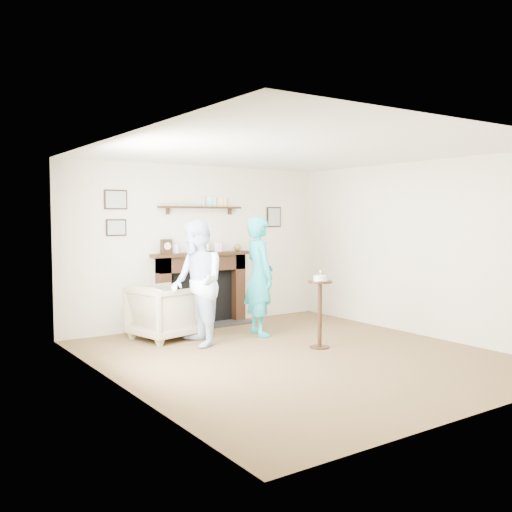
% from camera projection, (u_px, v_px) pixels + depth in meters
% --- Properties ---
extents(ground, '(5.00, 5.00, 0.00)m').
position_uv_depth(ground, '(297.00, 356.00, 7.00)').
color(ground, brown).
rests_on(ground, ground).
extents(room_shell, '(4.54, 5.02, 2.52)m').
position_uv_depth(room_shell, '(265.00, 223.00, 7.45)').
color(room_shell, beige).
rests_on(room_shell, ground).
extents(armchair, '(0.99, 0.97, 0.76)m').
position_uv_depth(armchair, '(165.00, 339.00, 7.97)').
color(armchair, '#C5B192').
rests_on(armchair, ground).
extents(man, '(0.75, 0.90, 1.67)m').
position_uv_depth(man, '(197.00, 345.00, 7.56)').
color(man, silver).
rests_on(man, ground).
extents(woman, '(0.52, 0.69, 1.71)m').
position_uv_depth(woman, '(259.00, 335.00, 8.24)').
color(woman, teal).
rests_on(woman, ground).
extents(pedestal_table, '(0.32, 0.32, 1.01)m').
position_uv_depth(pedestal_table, '(320.00, 301.00, 7.38)').
color(pedestal_table, black).
rests_on(pedestal_table, ground).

